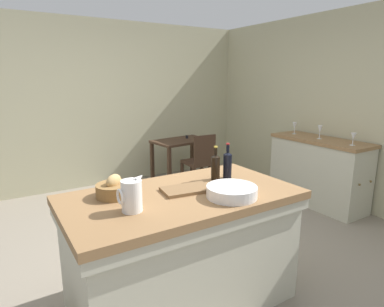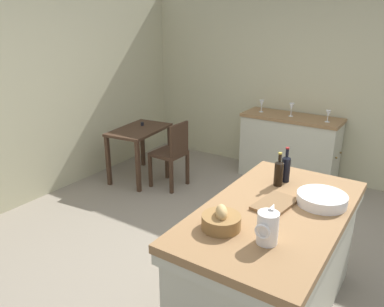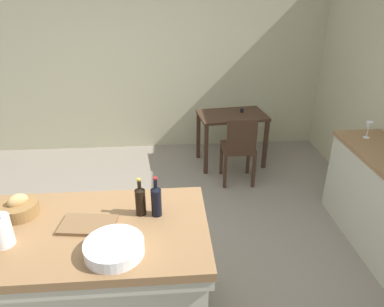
{
  "view_description": "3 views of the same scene",
  "coord_description": "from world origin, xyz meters",
  "px_view_note": "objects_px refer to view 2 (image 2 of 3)",
  "views": [
    {
      "loc": [
        -1.49,
        -2.64,
        1.72
      ],
      "look_at": [
        0.39,
        0.39,
        0.89
      ],
      "focal_mm": 30.54,
      "sensor_mm": 36.0,
      "label": 1
    },
    {
      "loc": [
        -2.67,
        -1.52,
        2.18
      ],
      "look_at": [
        0.31,
        0.46,
        0.89
      ],
      "focal_mm": 35.15,
      "sensor_mm": 36.0,
      "label": 2
    },
    {
      "loc": [
        0.22,
        -2.61,
        2.37
      ],
      "look_at": [
        0.45,
        0.32,
        0.93
      ],
      "focal_mm": 33.19,
      "sensor_mm": 36.0,
      "label": 3
    }
  ],
  "objects_px": {
    "wine_glass_middle": "(262,104)",
    "wine_bottle_dark": "(286,168)",
    "writing_desk": "(140,137)",
    "wine_glass_far_left": "(328,114)",
    "wooden_chair": "(172,152)",
    "wine_glass_left": "(291,107)",
    "side_cabinet": "(289,148)",
    "island_table": "(271,259)",
    "cutting_board": "(275,204)",
    "wash_bowl": "(322,199)",
    "wine_bottle_amber": "(279,172)",
    "bread_basket": "(221,220)",
    "pitcher": "(267,227)"
  },
  "relations": [
    {
      "from": "wine_glass_middle",
      "to": "wine_bottle_dark",
      "type": "bearing_deg",
      "value": -151.69
    },
    {
      "from": "wooden_chair",
      "to": "wine_glass_left",
      "type": "height_order",
      "value": "wine_glass_left"
    },
    {
      "from": "island_table",
      "to": "cutting_board",
      "type": "relative_size",
      "value": 4.72
    },
    {
      "from": "wine_bottle_amber",
      "to": "wine_glass_left",
      "type": "height_order",
      "value": "wine_bottle_amber"
    },
    {
      "from": "writing_desk",
      "to": "wine_bottle_amber",
      "type": "xyz_separation_m",
      "value": [
        -1.09,
        -2.44,
        0.4
      ]
    },
    {
      "from": "island_table",
      "to": "wine_glass_far_left",
      "type": "height_order",
      "value": "wine_glass_far_left"
    },
    {
      "from": "wash_bowl",
      "to": "side_cabinet",
      "type": "bearing_deg",
      "value": 24.04
    },
    {
      "from": "side_cabinet",
      "to": "wine_bottle_amber",
      "type": "height_order",
      "value": "wine_bottle_amber"
    },
    {
      "from": "wine_bottle_dark",
      "to": "wine_glass_left",
      "type": "distance_m",
      "value": 2.22
    },
    {
      "from": "bread_basket",
      "to": "cutting_board",
      "type": "bearing_deg",
      "value": -19.12
    },
    {
      "from": "wash_bowl",
      "to": "writing_desk",
      "type": "bearing_deg",
      "value": 66.51
    },
    {
      "from": "pitcher",
      "to": "wine_glass_left",
      "type": "distance_m",
      "value": 3.18
    },
    {
      "from": "wine_bottle_dark",
      "to": "wine_glass_middle",
      "type": "relative_size",
      "value": 1.73
    },
    {
      "from": "island_table",
      "to": "wash_bowl",
      "type": "distance_m",
      "value": 0.58
    },
    {
      "from": "wine_glass_far_left",
      "to": "wine_glass_middle",
      "type": "height_order",
      "value": "wine_glass_middle"
    },
    {
      "from": "wash_bowl",
      "to": "wine_glass_middle",
      "type": "bearing_deg",
      "value": 32.56
    },
    {
      "from": "wine_glass_far_left",
      "to": "wine_glass_left",
      "type": "xyz_separation_m",
      "value": [
        0.03,
        0.5,
        0.02
      ]
    },
    {
      "from": "island_table",
      "to": "bread_basket",
      "type": "height_order",
      "value": "bread_basket"
    },
    {
      "from": "side_cabinet",
      "to": "wine_bottle_dark",
      "type": "distance_m",
      "value": 2.31
    },
    {
      "from": "bread_basket",
      "to": "pitcher",
      "type": "bearing_deg",
      "value": -88.61
    },
    {
      "from": "wooden_chair",
      "to": "wine_glass_middle",
      "type": "distance_m",
      "value": 1.47
    },
    {
      "from": "writing_desk",
      "to": "bread_basket",
      "type": "xyz_separation_m",
      "value": [
        -1.92,
        -2.38,
        0.34
      ]
    },
    {
      "from": "wine_bottle_dark",
      "to": "wine_bottle_amber",
      "type": "bearing_deg",
      "value": 170.39
    },
    {
      "from": "writing_desk",
      "to": "wine_bottle_amber",
      "type": "height_order",
      "value": "wine_bottle_amber"
    },
    {
      "from": "cutting_board",
      "to": "wine_glass_middle",
      "type": "height_order",
      "value": "wine_glass_middle"
    },
    {
      "from": "bread_basket",
      "to": "wine_glass_left",
      "type": "xyz_separation_m",
      "value": [
        3.05,
        0.63,
        0.08
      ]
    },
    {
      "from": "wooden_chair",
      "to": "wine_glass_far_left",
      "type": "xyz_separation_m",
      "value": [
        1.1,
        -1.69,
        0.53
      ]
    },
    {
      "from": "wooden_chair",
      "to": "wine_bottle_amber",
      "type": "xyz_separation_m",
      "value": [
        -1.09,
        -1.87,
        0.52
      ]
    },
    {
      "from": "wine_bottle_dark",
      "to": "wine_glass_far_left",
      "type": "height_order",
      "value": "wine_bottle_dark"
    },
    {
      "from": "side_cabinet",
      "to": "wooden_chair",
      "type": "height_order",
      "value": "side_cabinet"
    },
    {
      "from": "wine_glass_left",
      "to": "wooden_chair",
      "type": "bearing_deg",
      "value": 133.46
    },
    {
      "from": "wine_bottle_dark",
      "to": "wine_glass_middle",
      "type": "bearing_deg",
      "value": 28.31
    },
    {
      "from": "wine_glass_left",
      "to": "side_cabinet",
      "type": "bearing_deg",
      "value": -25.03
    },
    {
      "from": "wine_bottle_dark",
      "to": "side_cabinet",
      "type": "bearing_deg",
      "value": 17.97
    },
    {
      "from": "bread_basket",
      "to": "wine_bottle_dark",
      "type": "relative_size",
      "value": 0.85
    },
    {
      "from": "wooden_chair",
      "to": "wine_glass_middle",
      "type": "bearing_deg",
      "value": -33.22
    },
    {
      "from": "writing_desk",
      "to": "wine_glass_far_left",
      "type": "distance_m",
      "value": 2.54
    },
    {
      "from": "wine_glass_far_left",
      "to": "pitcher",
      "type": "bearing_deg",
      "value": -171.72
    },
    {
      "from": "wine_bottle_dark",
      "to": "wine_bottle_amber",
      "type": "height_order",
      "value": "wine_bottle_dark"
    },
    {
      "from": "island_table",
      "to": "pitcher",
      "type": "xyz_separation_m",
      "value": [
        -0.43,
        -0.12,
        0.52
      ]
    },
    {
      "from": "wash_bowl",
      "to": "wine_glass_left",
      "type": "bearing_deg",
      "value": 24.47
    },
    {
      "from": "wash_bowl",
      "to": "cutting_board",
      "type": "bearing_deg",
      "value": 126.87
    },
    {
      "from": "side_cabinet",
      "to": "wine_bottle_dark",
      "type": "relative_size",
      "value": 4.56
    },
    {
      "from": "wine_bottle_amber",
      "to": "wine_glass_left",
      "type": "relative_size",
      "value": 1.54
    },
    {
      "from": "wine_bottle_dark",
      "to": "wine_glass_far_left",
      "type": "relative_size",
      "value": 1.93
    },
    {
      "from": "wooden_chair",
      "to": "pitcher",
      "type": "relative_size",
      "value": 3.75
    },
    {
      "from": "bread_basket",
      "to": "wine_glass_middle",
      "type": "distance_m",
      "value": 3.24
    },
    {
      "from": "cutting_board",
      "to": "writing_desk",
      "type": "bearing_deg",
      "value": 60.67
    },
    {
      "from": "side_cabinet",
      "to": "pitcher",
      "type": "distance_m",
      "value": 3.25
    },
    {
      "from": "pitcher",
      "to": "wine_glass_far_left",
      "type": "height_order",
      "value": "pitcher"
    }
  ]
}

